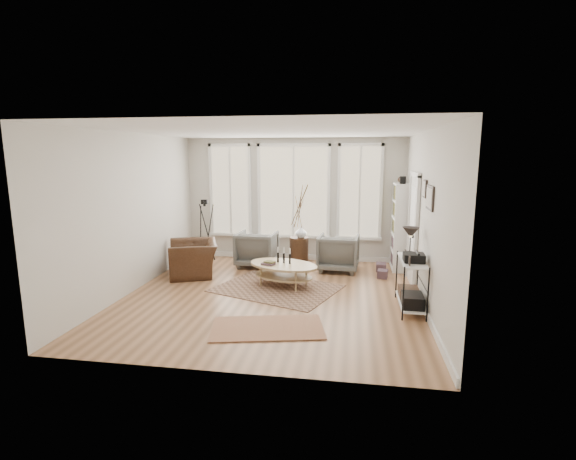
% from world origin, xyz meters
% --- Properties ---
extents(room, '(5.50, 5.54, 2.90)m').
position_xyz_m(room, '(0.02, 0.03, 1.43)').
color(room, '#A6744D').
rests_on(room, ground).
extents(bay_window, '(4.14, 0.12, 2.24)m').
position_xyz_m(bay_window, '(0.00, 2.71, 1.61)').
color(bay_window, tan).
rests_on(bay_window, ground).
extents(door, '(0.09, 1.06, 2.22)m').
position_xyz_m(door, '(2.57, 1.15, 1.12)').
color(door, silver).
rests_on(door, ground).
extents(bookcase, '(0.31, 0.85, 2.06)m').
position_xyz_m(bookcase, '(2.44, 2.23, 0.96)').
color(bookcase, white).
rests_on(bookcase, ground).
extents(low_shelf, '(0.38, 1.08, 1.30)m').
position_xyz_m(low_shelf, '(2.38, -0.30, 0.51)').
color(low_shelf, white).
rests_on(low_shelf, ground).
extents(wall_art, '(0.04, 0.88, 0.44)m').
position_xyz_m(wall_art, '(2.58, -0.27, 1.88)').
color(wall_art, black).
rests_on(wall_art, ground).
extents(rug_main, '(2.60, 2.29, 0.01)m').
position_xyz_m(rug_main, '(0.01, 0.39, 0.01)').
color(rug_main, brown).
rests_on(rug_main, ground).
extents(rug_runner, '(1.78, 1.23, 0.01)m').
position_xyz_m(rug_runner, '(0.22, -1.45, 0.01)').
color(rug_runner, brown).
rests_on(rug_runner, ground).
extents(coffee_table, '(1.59, 1.29, 0.63)m').
position_xyz_m(coffee_table, '(0.10, 0.59, 0.34)').
color(coffee_table, tan).
rests_on(coffee_table, ground).
extents(armchair_left, '(0.88, 0.91, 0.80)m').
position_xyz_m(armchair_left, '(-0.73, 1.94, 0.40)').
color(armchair_left, '#61625D').
rests_on(armchair_left, ground).
extents(armchair_right, '(0.92, 0.94, 0.80)m').
position_xyz_m(armchair_right, '(1.12, 1.87, 0.40)').
color(armchair_right, '#61625D').
rests_on(armchair_right, ground).
extents(side_table, '(0.43, 0.43, 1.83)m').
position_xyz_m(side_table, '(0.21, 2.17, 0.88)').
color(side_table, '#3D2619').
rests_on(side_table, ground).
extents(vase, '(0.30, 0.30, 0.27)m').
position_xyz_m(vase, '(0.26, 2.12, 0.79)').
color(vase, silver).
rests_on(vase, side_table).
extents(accent_chair, '(1.38, 1.30, 0.71)m').
position_xyz_m(accent_chair, '(-1.89, 1.04, 0.36)').
color(accent_chair, '#3D2619').
rests_on(accent_chair, ground).
extents(tripod_camera, '(0.52, 0.52, 1.47)m').
position_xyz_m(tripod_camera, '(-2.03, 2.20, 0.68)').
color(tripod_camera, black).
rests_on(tripod_camera, ground).
extents(book_stack_near, '(0.23, 0.28, 0.17)m').
position_xyz_m(book_stack_near, '(2.05, 1.95, 0.09)').
color(book_stack_near, brown).
rests_on(book_stack_near, ground).
extents(book_stack_far, '(0.24, 0.28, 0.16)m').
position_xyz_m(book_stack_far, '(2.05, 1.43, 0.08)').
color(book_stack_far, brown).
rests_on(book_stack_far, ground).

